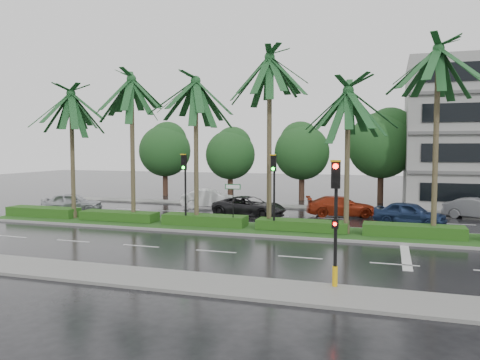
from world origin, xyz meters
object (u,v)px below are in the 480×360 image
(street_sign, at_px, (233,195))
(car_white, at_px, (210,199))
(car_darkgrey, at_px, (250,207))
(car_red, at_px, (341,206))
(car_blue, at_px, (410,214))
(signal_median_left, at_px, (185,179))
(car_grey, at_px, (477,209))
(car_silver, at_px, (72,203))
(signal_near, at_px, (335,218))

(street_sign, relative_size, car_white, 0.57)
(street_sign, relative_size, car_darkgrey, 0.50)
(car_white, relative_size, car_red, 0.92)
(car_blue, bearing_deg, signal_median_left, 130.50)
(car_white, xyz_separation_m, car_darkgrey, (4.50, -3.74, -0.03))
(car_white, height_order, car_darkgrey, car_white)
(signal_median_left, height_order, car_red, signal_median_left)
(car_darkgrey, xyz_separation_m, car_red, (6.13, 2.26, -0.01))
(street_sign, bearing_deg, car_white, 118.92)
(signal_median_left, xyz_separation_m, car_grey, (17.50, 9.56, -2.29))
(car_red, distance_m, car_grey, 9.13)
(car_grey, bearing_deg, car_silver, 119.33)
(car_darkgrey, bearing_deg, signal_median_left, 166.04)
(street_sign, distance_m, car_darkgrey, 5.76)
(car_silver, bearing_deg, car_red, -99.83)
(signal_near, height_order, car_darkgrey, signal_near)
(car_silver, bearing_deg, car_blue, -108.31)
(signal_near, bearing_deg, street_sign, 125.34)
(signal_median_left, distance_m, car_silver, 11.88)
(car_grey, bearing_deg, car_white, 108.20)
(street_sign, relative_size, car_red, 0.53)
(signal_median_left, distance_m, car_red, 11.89)
(signal_median_left, bearing_deg, car_darkgrey, 67.59)
(car_silver, bearing_deg, signal_median_left, -131.06)
(car_darkgrey, relative_size, car_blue, 1.19)
(signal_median_left, xyz_separation_m, car_white, (-2.13, 9.48, -2.25))
(car_grey, bearing_deg, signal_median_left, 136.60)
(car_darkgrey, bearing_deg, car_grey, -67.38)
(car_grey, bearing_deg, car_red, 117.78)
(signal_near, distance_m, car_silver, 25.05)
(car_silver, xyz_separation_m, car_darkgrey, (13.38, 1.91, -0.02))
(car_darkgrey, relative_size, car_red, 1.06)
(car_darkgrey, distance_m, car_red, 6.54)
(signal_near, bearing_deg, signal_median_left, 135.91)
(signal_near, height_order, car_blue, signal_near)
(car_red, xyz_separation_m, car_blue, (4.50, -2.67, 0.03))
(signal_median_left, distance_m, car_darkgrey, 6.61)
(street_sign, xyz_separation_m, car_blue, (10.00, 5.15, -1.38))
(signal_near, relative_size, street_sign, 1.68)
(car_white, distance_m, car_grey, 19.63)
(car_silver, relative_size, car_blue, 1.00)
(signal_near, height_order, street_sign, signal_near)
(car_red, xyz_separation_m, car_grey, (9.00, 1.56, -0.01))
(car_silver, distance_m, car_white, 10.52)
(street_sign, height_order, car_grey, street_sign)
(signal_near, xyz_separation_m, car_red, (-1.50, 17.69, -1.79))
(car_darkgrey, distance_m, car_grey, 15.61)
(signal_median_left, xyz_separation_m, street_sign, (3.00, 0.18, -0.87))
(street_sign, xyz_separation_m, car_red, (5.50, 7.82, -1.41))
(signal_median_left, relative_size, car_grey, 1.02)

